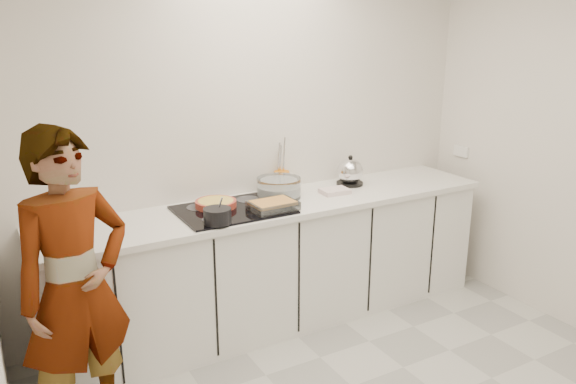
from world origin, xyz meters
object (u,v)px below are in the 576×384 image
tart_dish (216,203)px  utensil_crock (282,180)px  hob (233,210)px  saucepan (217,216)px  mixing_bowl (279,189)px  baking_dish (273,205)px  cook (76,289)px  kettle (350,172)px

tart_dish → utensil_crock: 0.64m
hob → saucepan: size_ratio=3.54×
saucepan → utensil_crock: 0.88m
mixing_bowl → baking_dish: bearing=-125.6°
hob → utensil_crock: bearing=28.4°
tart_dish → utensil_crock: bearing=17.4°
mixing_bowl → utensil_crock: mixing_bowl is taller
hob → baking_dish: size_ratio=2.37×
saucepan → utensil_crock: (0.72, 0.50, 0.01)m
baking_dish → cook: 1.37m
kettle → hob: bearing=-172.3°
baking_dish → kettle: bearing=19.2°
baking_dish → utensil_crock: (0.30, 0.43, 0.02)m
hob → utensil_crock: (0.53, 0.28, 0.06)m
mixing_bowl → kettle: 0.64m
saucepan → kettle: bearing=15.9°
utensil_crock → cook: size_ratio=0.09×
kettle → mixing_bowl: bearing=-177.4°
hob → tart_dish: bearing=131.0°
saucepan → utensil_crock: bearing=34.5°
baking_dish → mixing_bowl: size_ratio=0.75×
saucepan → mixing_bowl: (0.60, 0.32, 0.01)m
tart_dish → utensil_crock: (0.61, 0.19, 0.03)m
tart_dish → saucepan: size_ratio=1.74×
cook → mixing_bowl: bearing=4.5°
baking_dish → mixing_bowl: mixing_bowl is taller
hob → tart_dish: size_ratio=2.04×
saucepan → hob: bearing=47.2°
hob → cook: bearing=-154.7°
saucepan → mixing_bowl: bearing=28.2°
saucepan → baking_dish: size_ratio=0.67×
tart_dish → baking_dish: size_ratio=1.16×
saucepan → kettle: size_ratio=0.83×
tart_dish → cook: (-1.01, -0.61, -0.12)m
cook → hob: bearing=7.1°
hob → saucepan: saucepan is taller
hob → cook: 1.21m
saucepan → kettle: 1.29m
hob → saucepan: 0.29m
kettle → tart_dish: bearing=-177.6°
utensil_crock → cook: cook is taller
tart_dish → kettle: size_ratio=1.44×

